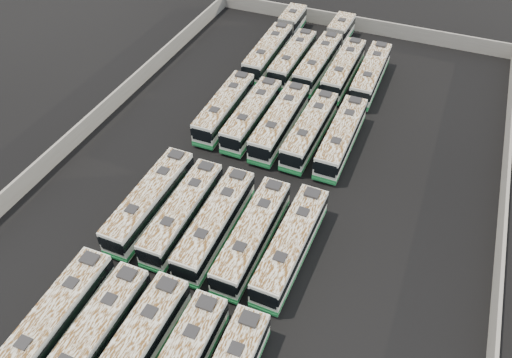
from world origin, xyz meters
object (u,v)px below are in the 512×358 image
bus_midback_right (310,130)px  bus_back_far_right (371,74)px  bus_midback_far_right (341,137)px  bus_back_far_left (277,42)px  bus_front_center (132,354)px  bus_midback_center (280,122)px  bus_midback_far_left (225,108)px  bus_back_right (343,69)px  bus_midfront_center (216,223)px  bus_midfront_far_right (291,245)px  bus_midfront_far_left (150,201)px  bus_midfront_left (183,212)px  bus_front_far_left (54,322)px  bus_midfront_right (252,235)px  bus_back_center (326,51)px  bus_front_left (92,339)px  bus_midback_left (252,115)px  bus_back_left (293,58)px

bus_midback_right → bus_back_far_right: bearing=76.9°
bus_midback_far_right → bus_back_far_left: bus_back_far_left is taller
bus_front_center → bus_midback_center: 30.20m
bus_front_center → bus_back_far_left: (-7.06, 47.75, -0.02)m
bus_midback_far_left → bus_back_right: bus_back_right is taller
bus_front_center → bus_midfront_center: size_ratio=1.02×
bus_midfront_far_right → bus_back_far_right: bus_midfront_far_right is taller
bus_midfront_far_left → bus_midfront_left: bearing=-1.3°
bus_midback_far_right → bus_midback_right: bearing=-178.7°
bus_midback_far_left → bus_back_far_left: (-0.09, 17.33, 0.05)m
bus_front_center → bus_midback_far_right: size_ratio=1.03×
bus_front_far_left → bus_back_far_right: bus_back_far_right is taller
bus_midfront_far_left → bus_midback_right: size_ratio=1.02×
bus_front_center → bus_back_right: (3.59, 44.13, -0.04)m
bus_midfront_right → bus_midfront_far_right: bus_midfront_far_right is taller
bus_front_center → bus_back_far_right: bearing=81.1°
bus_midfront_center → bus_back_center: 34.03m
bus_front_center → bus_midfront_center: bearing=90.3°
bus_midback_center → bus_midback_right: size_ratio=1.03×
bus_front_far_left → bus_midfront_left: (3.54, 13.83, -0.04)m
bus_back_far_left → bus_back_center: bus_back_far_left is taller
bus_midfront_right → bus_back_far_right: bus_back_far_right is taller
bus_back_center → bus_back_right: bus_back_center is taller
bus_midback_center → bus_front_left: bearing=-96.4°
bus_front_center → bus_midfront_left: 14.21m
bus_back_center → bus_back_right: (3.45, -3.60, -0.02)m
bus_midback_left → bus_midfront_left: bearing=-89.5°
bus_front_center → bus_back_right: bearing=85.6°
bus_front_left → bus_midback_center: bearing=83.5°
bus_midfront_far_left → bus_back_center: (7.09, 33.85, -0.01)m
bus_midback_right → bus_midback_left: bearing=-179.9°
bus_midfront_far_left → bus_midfront_right: bus_midfront_far_left is taller
bus_midfront_far_left → bus_midfront_right: (10.58, -0.21, -0.03)m
bus_front_left → bus_midfront_center: bearing=76.1°
bus_midback_left → bus_midback_center: bearing=-2.0°
bus_back_far_left → bus_front_left: bearing=-86.6°
bus_front_far_left → bus_back_far_left: (-0.11, 47.79, 0.02)m
bus_midback_far_left → bus_back_left: bus_midback_far_left is taller
bus_midfront_center → bus_midfront_far_right: size_ratio=0.99×
bus_back_center → bus_back_left: bearing=-134.7°
bus_midfront_far_left → bus_midback_far_right: (14.09, 16.41, -0.03)m
bus_midfront_far_right → bus_midback_right: bearing=103.7°
bus_midfront_far_right → bus_midback_left: 19.52m
bus_midback_center → bus_back_right: size_ratio=1.02×
bus_front_center → bus_midback_left: (-3.45, 30.34, -0.06)m
bus_front_center → bus_back_center: (0.14, 47.73, -0.02)m
bus_front_far_left → bus_back_center: 48.29m
bus_midfront_far_right → bus_back_far_left: size_ratio=0.64×
bus_midback_far_left → bus_back_center: 18.71m
bus_midfront_center → bus_midback_center: size_ratio=0.98×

